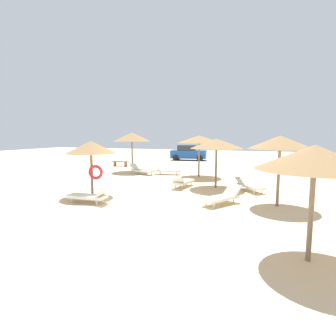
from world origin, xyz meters
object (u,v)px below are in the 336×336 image
object	(u,v)px
parasol_5	(132,137)
lounger_5	(141,170)
bench_0	(120,163)
parasol_4	(280,143)
parasol_0	(217,144)
parked_car	(188,153)
lounger_3	(90,196)
parasol_3	(91,148)
lounger_7	(249,185)
parasol_6	(199,139)
lounger_0	(183,181)
lounger_6	(166,170)
lounger_4	(222,197)
parasol_2	(315,158)

from	to	relation	value
parasol_5	lounger_5	xyz separation A→B (m)	(1.33, -1.14, -2.38)
parasol_5	bench_0	xyz separation A→B (m)	(-2.68, 2.77, -2.36)
parasol_4	parasol_0	bearing A→B (deg)	135.53
parasol_0	parasol_4	world-z (taller)	parasol_4
parked_car	lounger_3	bearing A→B (deg)	-86.12
parasol_0	parasol_3	xyz separation A→B (m)	(-5.19, -3.93, -0.13)
parasol_3	lounger_7	bearing A→B (deg)	27.73
parasol_0	parasol_6	size ratio (longest dim) A/B	0.95
parasol_0	parked_car	bearing A→B (deg)	111.09
parked_car	parasol_4	bearing A→B (deg)	-63.87
lounger_0	lounger_6	world-z (taller)	lounger_0
parasol_5	lounger_6	world-z (taller)	parasol_5
parasol_4	lounger_0	world-z (taller)	parasol_4
lounger_3	bench_0	size ratio (longest dim) A/B	1.26
lounger_0	parasol_4	bearing A→B (deg)	-27.55
parasol_6	lounger_4	size ratio (longest dim) A/B	1.56
parasol_4	lounger_4	world-z (taller)	parasol_4
parasol_6	lounger_6	size ratio (longest dim) A/B	1.49
parasol_3	parked_car	distance (m)	19.03
lounger_6	parasol_0	bearing A→B (deg)	-40.94
lounger_5	lounger_6	world-z (taller)	lounger_5
lounger_7	parasol_4	bearing A→B (deg)	-65.41
lounger_6	lounger_4	bearing A→B (deg)	-54.23
parasol_5	bench_0	bearing A→B (deg)	134.06
parasol_3	parasol_4	world-z (taller)	parasol_4
parasol_6	lounger_4	world-z (taller)	parasol_6
lounger_3	parked_car	distance (m)	20.28
parasol_0	lounger_7	size ratio (longest dim) A/B	1.49
parasol_5	parasol_6	xyz separation A→B (m)	(5.52, -0.74, -0.13)
parasol_5	lounger_4	bearing A→B (deg)	-43.22
parasol_0	parasol_5	xyz separation A→B (m)	(-7.32, 4.27, 0.30)
lounger_0	parasol_0	bearing A→B (deg)	15.58
lounger_3	lounger_5	world-z (taller)	lounger_5
lounger_0	lounger_4	xyz separation A→B (m)	(2.64, -2.96, 0.00)
lounger_7	parked_car	distance (m)	17.08
lounger_3	lounger_7	distance (m)	7.94
parasol_3	parked_car	bearing A→B (deg)	91.85
parasol_3	lounger_4	world-z (taller)	parasol_3
parasol_2	lounger_4	size ratio (longest dim) A/B	1.39
lounger_5	lounger_7	distance (m)	8.49
lounger_5	parasol_3	bearing A→B (deg)	-83.49
parasol_2	parasol_4	xyz separation A→B (m)	(-0.51, 4.93, 0.20)
parasol_0	parked_car	world-z (taller)	parasol_0
parasol_4	lounger_5	world-z (taller)	parasol_4
parasol_3	lounger_0	bearing A→B (deg)	45.00
lounger_0	bench_0	xyz separation A→B (m)	(-8.25, 7.52, 0.03)
parasol_6	parasol_5	bearing A→B (deg)	172.37
parasol_3	lounger_0	size ratio (longest dim) A/B	1.33
parasol_4	parasol_5	xyz separation A→B (m)	(-10.36, 7.25, 0.13)
lounger_3	parasol_3	bearing A→B (deg)	121.07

